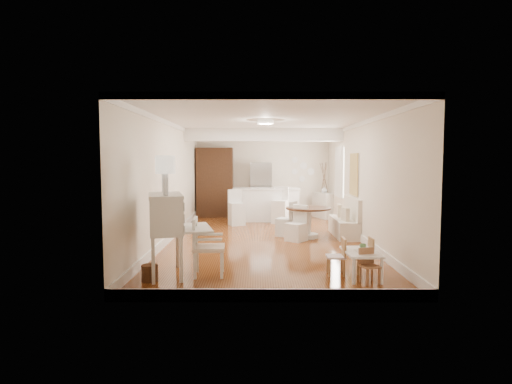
{
  "coord_description": "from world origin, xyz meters",
  "views": [
    {
      "loc": [
        -0.19,
        -10.13,
        1.93
      ],
      "look_at": [
        -0.21,
        0.3,
        1.12
      ],
      "focal_mm": 30.0,
      "sensor_mm": 36.0,
      "label": 1
    }
  ],
  "objects_px": {
    "kids_table": "(361,264)",
    "dining_table": "(308,223)",
    "kids_chair_a": "(363,255)",
    "bar_stool_right": "(280,205)",
    "gustavian_armchair": "(209,247)",
    "slip_chair_far": "(286,219)",
    "kids_chair_c": "(370,266)",
    "fridge": "(272,190)",
    "kids_chair_b": "(336,256)",
    "secretary_bureau": "(166,235)",
    "sideboard": "(324,205)",
    "bar_stool_left": "(237,207)",
    "wicker_basket": "(150,273)",
    "breakfast_counter": "(266,205)",
    "slip_chair_near": "(296,223)",
    "pantry_cabinet": "(215,182)"
  },
  "relations": [
    {
      "from": "slip_chair_far",
      "to": "kids_chair_a",
      "type": "bearing_deg",
      "value": 42.11
    },
    {
      "from": "kids_table",
      "to": "fridge",
      "type": "distance_m",
      "value": 7.55
    },
    {
      "from": "fridge",
      "to": "breakfast_counter",
      "type": "bearing_deg",
      "value": -100.78
    },
    {
      "from": "kids_chair_c",
      "to": "breakfast_counter",
      "type": "relative_size",
      "value": 0.27
    },
    {
      "from": "kids_table",
      "to": "kids_chair_c",
      "type": "height_order",
      "value": "kids_chair_c"
    },
    {
      "from": "wicker_basket",
      "to": "slip_chair_near",
      "type": "height_order",
      "value": "slip_chair_near"
    },
    {
      "from": "gustavian_armchair",
      "to": "bar_stool_left",
      "type": "height_order",
      "value": "bar_stool_left"
    },
    {
      "from": "secretary_bureau",
      "to": "kids_chair_a",
      "type": "xyz_separation_m",
      "value": [
        3.31,
        0.15,
        -0.37
      ]
    },
    {
      "from": "gustavian_armchair",
      "to": "fridge",
      "type": "relative_size",
      "value": 0.53
    },
    {
      "from": "kids_chair_c",
      "to": "bar_stool_left",
      "type": "height_order",
      "value": "bar_stool_left"
    },
    {
      "from": "wicker_basket",
      "to": "bar_stool_right",
      "type": "distance_m",
      "value": 6.62
    },
    {
      "from": "fridge",
      "to": "kids_chair_c",
      "type": "bearing_deg",
      "value": -80.73
    },
    {
      "from": "kids_table",
      "to": "dining_table",
      "type": "height_order",
      "value": "dining_table"
    },
    {
      "from": "slip_chair_far",
      "to": "breakfast_counter",
      "type": "relative_size",
      "value": 0.43
    },
    {
      "from": "kids_chair_a",
      "to": "bar_stool_right",
      "type": "xyz_separation_m",
      "value": [
        -1.11,
        5.66,
        0.24
      ]
    },
    {
      "from": "gustavian_armchair",
      "to": "sideboard",
      "type": "bearing_deg",
      "value": -26.44
    },
    {
      "from": "slip_chair_near",
      "to": "fridge",
      "type": "bearing_deg",
      "value": 134.85
    },
    {
      "from": "dining_table",
      "to": "kids_chair_b",
      "type": "bearing_deg",
      "value": -88.99
    },
    {
      "from": "secretary_bureau",
      "to": "slip_chair_far",
      "type": "distance_m",
      "value": 4.29
    },
    {
      "from": "kids_chair_c",
      "to": "fridge",
      "type": "distance_m",
      "value": 7.87
    },
    {
      "from": "secretary_bureau",
      "to": "dining_table",
      "type": "xyz_separation_m",
      "value": [
        2.77,
        3.4,
        -0.31
      ]
    },
    {
      "from": "wicker_basket",
      "to": "breakfast_counter",
      "type": "xyz_separation_m",
      "value": [
        1.99,
        6.59,
        0.38
      ]
    },
    {
      "from": "fridge",
      "to": "pantry_cabinet",
      "type": "bearing_deg",
      "value": 179.1
    },
    {
      "from": "gustavian_armchair",
      "to": "sideboard",
      "type": "distance_m",
      "value": 7.56
    },
    {
      "from": "slip_chair_near",
      "to": "bar_stool_right",
      "type": "distance_m",
      "value": 2.83
    },
    {
      "from": "slip_chair_near",
      "to": "slip_chair_far",
      "type": "bearing_deg",
      "value": 145.68
    },
    {
      "from": "kids_chair_b",
      "to": "bar_stool_left",
      "type": "xyz_separation_m",
      "value": [
        -1.91,
        5.35,
        0.21
      ]
    },
    {
      "from": "kids_chair_a",
      "to": "wicker_basket",
      "type": "bearing_deg",
      "value": -83.38
    },
    {
      "from": "wicker_basket",
      "to": "bar_stool_left",
      "type": "relative_size",
      "value": 0.25
    },
    {
      "from": "fridge",
      "to": "sideboard",
      "type": "relative_size",
      "value": 2.08
    },
    {
      "from": "kids_table",
      "to": "sideboard",
      "type": "distance_m",
      "value": 7.08
    },
    {
      "from": "secretary_bureau",
      "to": "kids_chair_a",
      "type": "bearing_deg",
      "value": -11.66
    },
    {
      "from": "slip_chair_near",
      "to": "kids_chair_c",
      "type": "bearing_deg",
      "value": -37.46
    },
    {
      "from": "slip_chair_far",
      "to": "bar_stool_right",
      "type": "bearing_deg",
      "value": -153.69
    },
    {
      "from": "wicker_basket",
      "to": "kids_chair_b",
      "type": "distance_m",
      "value": 3.05
    },
    {
      "from": "secretary_bureau",
      "to": "sideboard",
      "type": "xyz_separation_m",
      "value": [
        3.7,
        6.94,
        -0.27
      ]
    },
    {
      "from": "kids_table",
      "to": "wicker_basket",
      "type": "bearing_deg",
      "value": -176.24
    },
    {
      "from": "slip_chair_far",
      "to": "bar_stool_left",
      "type": "bearing_deg",
      "value": -117.81
    },
    {
      "from": "gustavian_armchair",
      "to": "slip_chair_far",
      "type": "relative_size",
      "value": 1.09
    },
    {
      "from": "kids_table",
      "to": "slip_chair_far",
      "type": "xyz_separation_m",
      "value": [
        -0.96,
        3.77,
        0.22
      ]
    },
    {
      "from": "kids_chair_a",
      "to": "slip_chair_far",
      "type": "height_order",
      "value": "slip_chair_far"
    },
    {
      "from": "breakfast_counter",
      "to": "sideboard",
      "type": "relative_size",
      "value": 2.37
    },
    {
      "from": "kids_chair_b",
      "to": "dining_table",
      "type": "height_order",
      "value": "dining_table"
    },
    {
      "from": "bar_stool_right",
      "to": "gustavian_armchair",
      "type": "bearing_deg",
      "value": -87.31
    },
    {
      "from": "slip_chair_far",
      "to": "kids_chair_c",
      "type": "bearing_deg",
      "value": 39.15
    },
    {
      "from": "kids_table",
      "to": "slip_chair_near",
      "type": "bearing_deg",
      "value": 103.84
    },
    {
      "from": "kids_chair_c",
      "to": "dining_table",
      "type": "xyz_separation_m",
      "value": [
        -0.5,
        3.84,
        0.1
      ]
    },
    {
      "from": "wicker_basket",
      "to": "dining_table",
      "type": "xyz_separation_m",
      "value": [
        2.96,
        3.74,
        0.24
      ]
    },
    {
      "from": "kids_chair_c",
      "to": "fridge",
      "type": "xyz_separation_m",
      "value": [
        -1.26,
        7.74,
        0.63
      ]
    },
    {
      "from": "kids_table",
      "to": "breakfast_counter",
      "type": "xyz_separation_m",
      "value": [
        -1.41,
        6.37,
        0.3
      ]
    }
  ]
}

